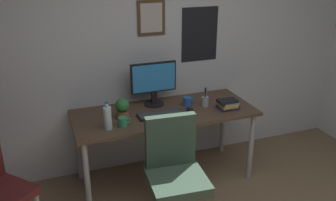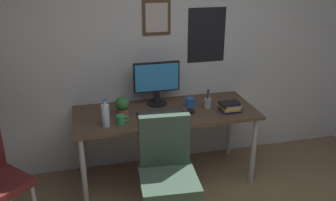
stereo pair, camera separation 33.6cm
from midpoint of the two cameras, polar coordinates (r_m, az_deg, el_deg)
wall_back at (r=3.78m, az=3.43°, el=8.82°), size 4.40×0.10×2.60m
desk at (r=3.54m, az=2.33°, el=-2.86°), size 1.74×0.71×0.75m
office_chair at (r=3.03m, az=3.07°, el=-10.66°), size 0.56×0.57×0.95m
monitor at (r=3.59m, az=0.90°, el=2.95°), size 0.46×0.20×0.43m
keyboard at (r=3.41m, az=1.64°, el=-2.20°), size 0.43×0.15×0.03m
computer_mouse at (r=3.49m, az=6.40°, el=-1.63°), size 0.06×0.11×0.04m
water_bottle at (r=3.19m, az=-6.76°, el=-2.31°), size 0.07×0.07×0.25m
coffee_mug_near at (r=3.23m, az=-4.40°, el=-3.07°), size 0.11×0.08×0.09m
coffee_mug_far at (r=3.61m, az=6.13°, el=-0.35°), size 0.12×0.08×0.09m
potted_plant at (r=3.36m, az=-4.30°, el=-0.94°), size 0.13×0.13×0.20m
pen_cup at (r=3.61m, az=8.87°, el=-0.36°), size 0.07×0.07×0.20m
book_stack_left at (r=3.56m, az=12.35°, el=-1.00°), size 0.21×0.17×0.10m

